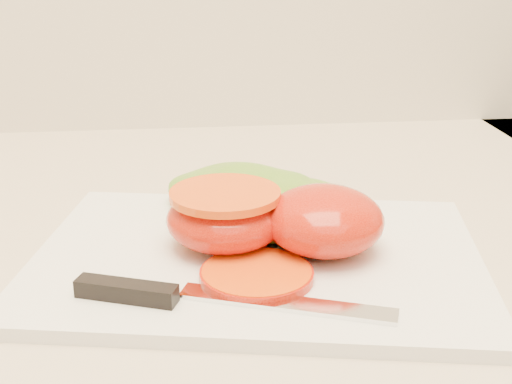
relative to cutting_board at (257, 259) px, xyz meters
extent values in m
cube|color=beige|center=(0.17, 0.08, -0.02)|extent=(3.92, 0.65, 0.03)
cube|color=white|center=(0.00, 0.00, 0.00)|extent=(0.37, 0.30, 0.01)
ellipsoid|color=red|center=(0.05, 0.00, 0.03)|extent=(0.09, 0.09, 0.05)
ellipsoid|color=red|center=(-0.02, 0.02, 0.03)|extent=(0.09, 0.09, 0.04)
cylinder|color=red|center=(-0.02, 0.02, 0.05)|extent=(0.08, 0.08, 0.01)
cylinder|color=#F7580D|center=(-0.01, -0.04, 0.01)|extent=(0.08, 0.08, 0.01)
ellipsoid|color=olive|center=(0.00, 0.07, 0.02)|extent=(0.19, 0.19, 0.03)
ellipsoid|color=olive|center=(0.04, 0.07, 0.02)|extent=(0.11, 0.08, 0.02)
cube|color=silver|center=(0.01, -0.08, 0.01)|extent=(0.14, 0.07, 0.00)
cube|color=black|center=(-0.09, -0.06, 0.01)|extent=(0.07, 0.04, 0.01)
camera|label=1|loc=(-0.05, -0.48, 0.23)|focal=50.00mm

